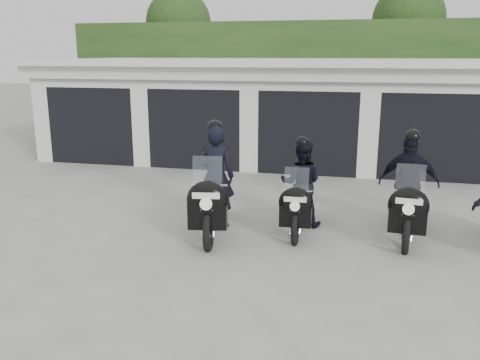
# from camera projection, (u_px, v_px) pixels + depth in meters

# --- Properties ---
(ground) EXTENTS (80.00, 80.00, 0.00)m
(ground) POSITION_uv_depth(u_px,v_px,m) (272.00, 250.00, 8.33)
(ground) COLOR #9E9D98
(ground) RESTS_ON ground
(garage_block) EXTENTS (16.40, 6.80, 2.96)m
(garage_block) POSITION_uv_depth(u_px,v_px,m) (316.00, 111.00, 15.60)
(garage_block) COLOR silver
(garage_block) RESTS_ON ground
(background_vegetation) EXTENTS (20.00, 3.90, 5.80)m
(background_vegetation) POSITION_uv_depth(u_px,v_px,m) (337.00, 63.00, 19.78)
(background_vegetation) COLOR #1C3714
(background_vegetation) RESTS_ON ground
(police_bike_a) EXTENTS (0.94, 2.35, 2.05)m
(police_bike_a) POSITION_uv_depth(u_px,v_px,m) (214.00, 188.00, 9.00)
(police_bike_a) COLOR black
(police_bike_a) RESTS_ON ground
(police_bike_b) EXTENTS (0.80, 2.00, 1.74)m
(police_bike_b) POSITION_uv_depth(u_px,v_px,m) (300.00, 190.00, 9.24)
(police_bike_b) COLOR black
(police_bike_b) RESTS_ON ground
(police_bike_c) EXTENTS (1.09, 2.21, 1.92)m
(police_bike_c) POSITION_uv_depth(u_px,v_px,m) (408.00, 190.00, 8.90)
(police_bike_c) COLOR black
(police_bike_c) RESTS_ON ground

